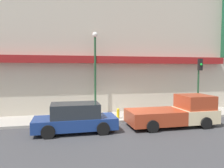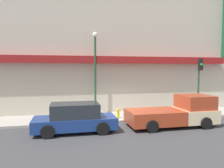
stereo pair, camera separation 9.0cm
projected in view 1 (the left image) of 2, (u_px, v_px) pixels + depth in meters
ground_plane at (120, 123)px, 13.54m from camera, size 80.00×80.00×0.00m
sidewalk at (115, 117)px, 14.89m from camera, size 36.00×2.79×0.15m
building at (107, 38)px, 17.30m from camera, size 19.80×3.80×11.64m
pickup_truck at (177, 113)px, 12.84m from camera, size 5.14×2.29×1.78m
parked_car at (75, 118)px, 11.54m from camera, size 4.32×1.98×1.53m
fire_hydrant at (118, 113)px, 14.06m from camera, size 0.18×0.18×0.67m
street_lamp at (95, 64)px, 15.14m from camera, size 0.36×0.36×5.73m
traffic_light at (199, 77)px, 15.11m from camera, size 0.28×0.42×3.89m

